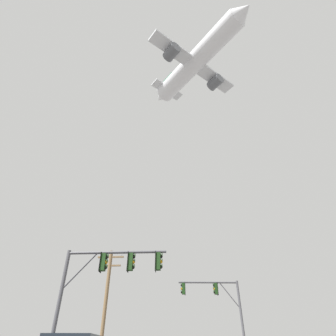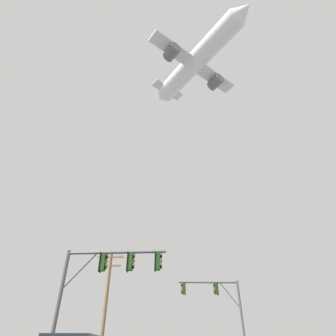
% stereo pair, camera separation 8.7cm
% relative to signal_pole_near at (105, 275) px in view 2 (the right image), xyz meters
% --- Properties ---
extents(signal_pole_near, '(5.57, 0.49, 5.83)m').
position_rel_signal_pole_near_xyz_m(signal_pole_near, '(0.00, 0.00, 0.00)').
color(signal_pole_near, '#4C4C51').
rests_on(signal_pole_near, ground).
extents(signal_pole_far, '(5.28, 0.71, 6.33)m').
position_rel_signal_pole_near_xyz_m(signal_pole_far, '(7.02, 11.07, 0.21)').
color(signal_pole_far, '#4C4C51').
rests_on(signal_pole_far, ground).
extents(utility_pole, '(2.20, 0.28, 8.18)m').
position_rel_signal_pole_near_xyz_m(utility_pole, '(-1.97, 7.88, -0.13)').
color(utility_pole, brown).
rests_on(utility_pole, ground).
extents(airplane, '(18.40, 20.56, 6.71)m').
position_rel_signal_pole_near_xyz_m(airplane, '(7.53, 16.17, 41.01)').
color(airplane, white).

